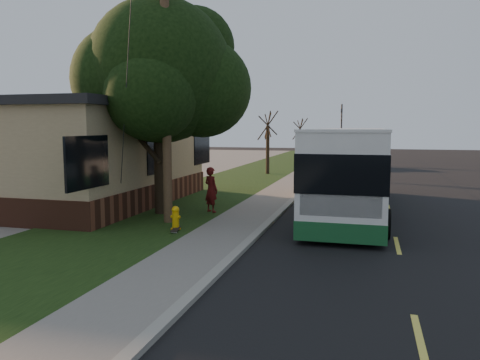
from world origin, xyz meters
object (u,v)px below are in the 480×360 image
Objects in this scene: bare_tree_far at (300,141)px; utility_pole at (166,85)px; bare_tree_near at (268,143)px; transit_bus at (350,168)px; leafy_tree at (162,74)px; skateboard_main at (176,229)px; traffic_signal at (341,128)px; dumpster at (61,191)px; distant_car at (351,159)px; skateboarder at (211,190)px; fire_hydrant at (176,218)px.

utility_pole is at bearing -90.60° from bare_tree_far.
bare_tree_near reaches higher than transit_bus.
leafy_tree is 6.04m from skateboard_main.
bare_tree_far is at bearing -131.19° from traffic_signal.
bare_tree_near is 16.40m from dumpster.
dumpster is (-4.35, -0.20, -4.41)m from leafy_tree.
distant_car reaches higher than dumpster.
dumpster is at bearing -107.90° from bare_tree_near.
utility_pole reaches higher than distant_car.
utility_pole reaches higher than skateboard_main.
skateboarder is at bearing 90.00° from skateboard_main.
skateboarder is (0.50, -26.87, -1.08)m from bare_tree_far.
transit_bus is 7.40m from skateboard_main.
utility_pole reaches higher than bare_tree_near.
utility_pole is at bearing -94.91° from distant_car.
bare_tree_far is 0.34× the size of transit_bus.
fire_hydrant is 5.65m from leafy_tree.
leafy_tree reaches higher than dumpster.
transit_bus is at bearing -65.30° from bare_tree_near.
skateboarder is 0.39× the size of distant_car.
bare_tree_near is 0.99× the size of distant_car.
bare_tree_near reaches higher than bare_tree_far.
leafy_tree is at bearing -97.86° from distant_car.
bare_tree_far is 4.93× the size of skateboard_main.
transit_bus is at bearing 34.88° from utility_pole.
utility_pole is 4.36m from skateboarder.
transit_bus reaches higher than skateboarder.
bare_tree_far is at bearing 141.16° from distant_car.
bare_tree_near is 18.37m from skateboard_main.
fire_hydrant is 0.17× the size of bare_tree_near.
bare_tree_far is 30.29m from skateboard_main.
skateboard_main is (1.67, -2.88, -5.04)m from leafy_tree.
bare_tree_near is at bearing 87.50° from leafy_tree.
transit_bus is 5.37m from skateboarder.
skateboard_main is (1.00, -18.23, -2.03)m from bare_tree_near.
leafy_tree is 31.76m from traffic_signal.
transit_bus reaches higher than distant_car.
leafy_tree is (-0.87, 1.66, 0.54)m from utility_pole.
skateboard_main is (-4.97, -5.25, -1.58)m from transit_bus.
traffic_signal is 1.26× the size of distant_car.
transit_bus is 11.33m from dumpster.
fire_hydrant is at bearing -95.21° from traffic_signal.
transit_bus is at bearing 44.71° from fire_hydrant.
fire_hydrant is 6.42m from dumpster.
bare_tree_far is 25.57m from transit_bus.
traffic_signal reaches higher than bare_tree_near.
bare_tree_near is 5.27× the size of skateboard_main.
traffic_signal is at bearing 48.81° from bare_tree_far.
bare_tree_near is 14.29m from transit_bus.
traffic_signal is (4.67, 31.35, -2.00)m from leafy_tree.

